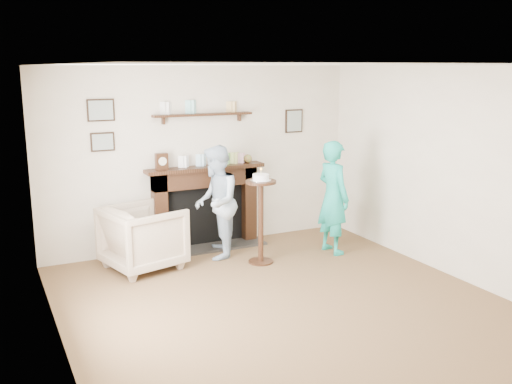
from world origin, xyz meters
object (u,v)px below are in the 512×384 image
(woman, at_px, (331,252))
(pedestal_table, at_px, (261,205))
(armchair, at_px, (144,268))
(man, at_px, (217,257))

(woman, bearing_deg, pedestal_table, 83.23)
(armchair, relative_size, man, 0.59)
(armchair, xyz_separation_m, woman, (2.48, -0.50, 0.00))
(armchair, relative_size, pedestal_table, 0.71)
(armchair, distance_m, man, 0.99)
(man, height_order, woman, woman)
(pedestal_table, bearing_deg, woman, -2.08)
(man, distance_m, pedestal_table, 0.99)
(armchair, bearing_deg, woman, -116.02)
(armchair, height_order, man, man)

